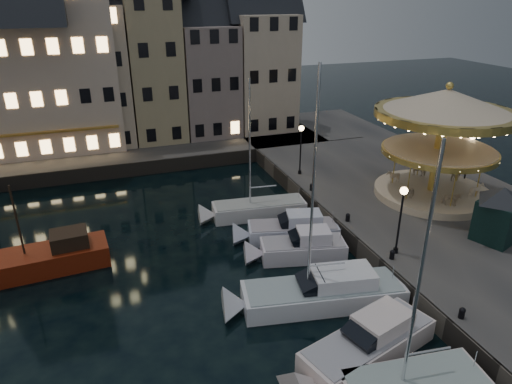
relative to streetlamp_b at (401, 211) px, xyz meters
name	(u,v)px	position (x,y,z in m)	size (l,w,h in m)	color
ground	(288,307)	(-7.20, -1.00, -4.02)	(160.00, 160.00, 0.00)	black
quay_east	(432,210)	(6.80, 5.00, -3.37)	(16.00, 56.00, 1.30)	#474442
quay_north	(105,152)	(-15.20, 27.00, -3.37)	(44.00, 12.00, 1.30)	#474442
quaywall_e	(335,228)	(-1.20, 5.00, -3.37)	(0.15, 44.00, 1.30)	#47423A
quaywall_n	(131,170)	(-13.20, 21.00, -3.37)	(48.00, 0.15, 1.30)	#47423A
streetlamp_b	(401,211)	(0.00, 0.00, 0.00)	(0.44, 0.44, 4.17)	black
streetlamp_c	(301,143)	(0.00, 13.50, 0.00)	(0.44, 0.44, 4.17)	black
streetlamp_d	(470,152)	(11.30, 7.00, 0.00)	(0.44, 0.44, 4.17)	black
bollard_a	(462,312)	(-0.60, -6.00, -2.41)	(0.30, 0.30, 0.57)	black
bollard_b	(392,254)	(-0.60, -0.50, -2.41)	(0.30, 0.30, 0.57)	black
bollard_c	(348,217)	(-0.60, 4.50, -2.41)	(0.30, 0.30, 0.57)	black
bollard_d	(312,187)	(-0.60, 10.00, -2.41)	(0.30, 0.30, 0.57)	black
townhouse_nb	(25,75)	(-21.25, 29.00, 4.26)	(6.16, 8.00, 13.80)	slate
townhouse_nc	(93,66)	(-15.20, 29.00, 4.76)	(6.82, 8.00, 14.80)	tan
townhouse_nd	(152,58)	(-9.45, 29.00, 5.26)	(5.50, 8.00, 15.80)	#9C8D69
townhouse_ne	(206,71)	(-4.00, 29.00, 3.76)	(6.16, 8.00, 12.80)	gray
townhouse_nf	(260,63)	(2.05, 29.00, 4.26)	(6.82, 8.00, 13.80)	#B9A68E
hotel_corner	(23,58)	(-21.20, 29.00, 5.76)	(17.60, 9.00, 16.80)	#C8B09D
motorboat_b	(362,348)	(-5.60, -5.59, -3.38)	(7.86, 4.22, 2.15)	silver
motorboat_c	(316,293)	(-5.77, -1.28, -3.34)	(9.68, 4.06, 12.80)	silver
motorboat_d	(296,249)	(-4.84, 3.32, -3.38)	(6.33, 3.23, 2.15)	silver
motorboat_e	(287,231)	(-4.49, 5.67, -3.38)	(7.05, 3.55, 2.15)	silver
motorboat_f	(252,210)	(-5.60, 9.69, -3.49)	(7.93, 2.81, 10.47)	silver
red_fishing_boat	(48,259)	(-19.32, 7.15, -3.32)	(7.33, 3.00, 5.85)	maroon
carousel	(444,123)	(7.45, 6.05, 2.85)	(9.66, 9.66, 8.45)	#C5AE8F
ticket_kiosk	(501,205)	(6.55, -0.74, -0.34)	(3.41, 3.41, 4.00)	black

